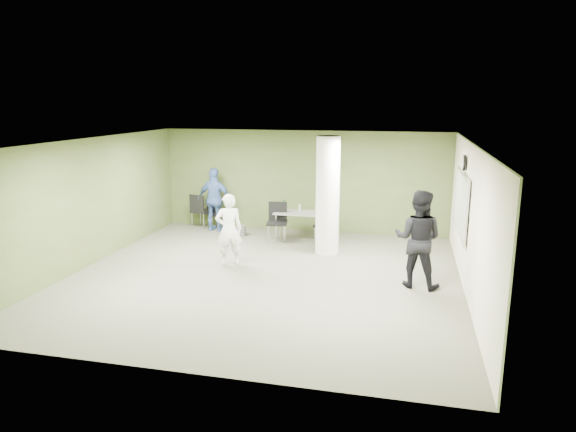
% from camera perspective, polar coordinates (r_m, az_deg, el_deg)
% --- Properties ---
extents(floor, '(8.00, 8.00, 0.00)m').
position_cam_1_polar(floor, '(10.82, -2.63, -6.71)').
color(floor, '#4C4B3C').
rests_on(floor, ground).
extents(ceiling, '(8.00, 8.00, 0.00)m').
position_cam_1_polar(ceiling, '(10.23, -2.79, 8.25)').
color(ceiling, white).
rests_on(ceiling, wall_back).
extents(wall_back, '(8.00, 2.80, 0.02)m').
position_cam_1_polar(wall_back, '(14.26, 1.69, 3.87)').
color(wall_back, '#455327').
rests_on(wall_back, floor).
extents(wall_left, '(0.02, 8.00, 2.80)m').
position_cam_1_polar(wall_left, '(12.14, -21.20, 1.43)').
color(wall_left, '#455327').
rests_on(wall_left, floor).
extents(wall_right_cream, '(0.02, 8.00, 2.80)m').
position_cam_1_polar(wall_right_cream, '(10.12, 19.64, -0.56)').
color(wall_right_cream, beige).
rests_on(wall_right_cream, floor).
extents(column, '(0.56, 0.56, 2.80)m').
position_cam_1_polar(column, '(12.15, 4.43, 2.27)').
color(column, silver).
rests_on(column, floor).
extents(whiteboard, '(0.05, 2.30, 1.30)m').
position_cam_1_polar(whiteboard, '(11.26, 18.65, 1.33)').
color(whiteboard, silver).
rests_on(whiteboard, wall_right_cream).
extents(wall_clock, '(0.06, 0.32, 0.32)m').
position_cam_1_polar(wall_clock, '(11.13, 18.97, 5.62)').
color(wall_clock, black).
rests_on(wall_clock, wall_right_cream).
extents(folding_table, '(1.55, 0.68, 0.98)m').
position_cam_1_polar(folding_table, '(13.47, 1.74, 0.24)').
color(folding_table, gray).
rests_on(folding_table, floor).
extents(wastebasket, '(0.25, 0.25, 0.29)m').
position_cam_1_polar(wastebasket, '(13.96, -5.21, -1.64)').
color(wastebasket, '#4C4C4C').
rests_on(wastebasket, floor).
extents(chair_back_left, '(0.60, 0.60, 1.00)m').
position_cam_1_polar(chair_back_left, '(14.85, -9.77, 0.84)').
color(chair_back_left, black).
rests_on(chair_back_left, floor).
extents(chair_back_right, '(0.53, 0.53, 0.85)m').
position_cam_1_polar(chair_back_right, '(14.70, -8.03, 0.43)').
color(chair_back_right, black).
rests_on(chair_back_right, floor).
extents(chair_table_left, '(0.57, 0.57, 1.02)m').
position_cam_1_polar(chair_table_left, '(13.33, -1.19, -0.28)').
color(chair_table_left, black).
rests_on(chair_table_left, floor).
extents(chair_table_right, '(0.60, 0.60, 0.97)m').
position_cam_1_polar(chair_table_right, '(13.19, 4.37, -0.57)').
color(chair_table_right, black).
rests_on(chair_table_right, floor).
extents(woman_white, '(0.70, 0.61, 1.61)m').
position_cam_1_polar(woman_white, '(11.41, -6.59, -1.52)').
color(woman_white, white).
rests_on(woman_white, floor).
extents(man_black, '(1.07, 0.92, 1.93)m').
position_cam_1_polar(man_black, '(10.29, 14.25, -2.49)').
color(man_black, black).
rests_on(man_black, floor).
extents(man_blue, '(1.08, 0.52, 1.78)m').
position_cam_1_polar(man_blue, '(14.44, -8.11, 1.80)').
color(man_blue, '#3D5B97').
rests_on(man_blue, floor).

